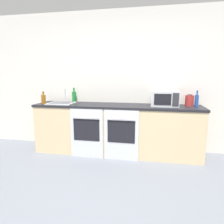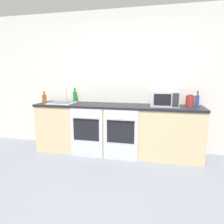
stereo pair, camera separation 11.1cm
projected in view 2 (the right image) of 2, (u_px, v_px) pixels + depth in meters
The scene contains 10 objects.
wall_back at pixel (120, 82), 3.81m from camera, with size 10.00×0.06×2.60m.
counter_back at pixel (116, 129), 3.65m from camera, with size 2.97×0.62×0.90m.
oven_left at pixel (86, 133), 3.45m from camera, with size 0.57×0.06×0.86m.
oven_right at pixel (121, 135), 3.32m from camera, with size 0.57×0.06×0.86m.
microwave at pixel (165, 98), 3.39m from camera, with size 0.45×0.40×0.27m.
bottle_green at pixel (75, 96), 3.96m from camera, with size 0.08×0.08×0.28m.
bottle_amber at pixel (44, 99), 3.69m from camera, with size 0.08×0.08×0.23m.
bottle_blue at pixel (197, 101), 3.26m from camera, with size 0.06×0.06×0.27m.
kettle at pixel (190, 101), 3.40m from camera, with size 0.15×0.15×0.19m.
sink at pixel (62, 103), 3.75m from camera, with size 0.47×0.43×0.26m.
Camera 2 is at (0.70, -1.58, 1.41)m, focal length 32.00 mm.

